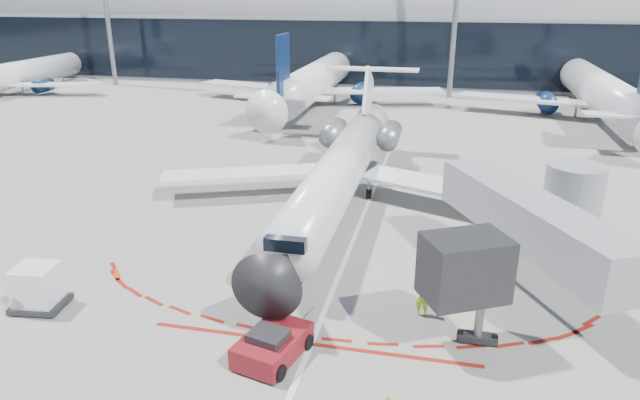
% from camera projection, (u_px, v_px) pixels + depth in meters
% --- Properties ---
extents(ground, '(260.00, 260.00, 0.00)m').
position_uv_depth(ground, '(355.00, 235.00, 34.26)').
color(ground, slate).
rests_on(ground, ground).
extents(apron_centerline, '(0.25, 40.00, 0.01)m').
position_uv_depth(apron_centerline, '(360.00, 222.00, 36.08)').
color(apron_centerline, silver).
rests_on(apron_centerline, ground).
extents(apron_stop_bar, '(14.00, 0.25, 0.01)m').
position_uv_depth(apron_stop_bar, '(311.00, 344.00, 23.74)').
color(apron_stop_bar, maroon).
rests_on(apron_stop_bar, ground).
extents(terminal_building, '(150.00, 24.15, 24.00)m').
position_uv_depth(terminal_building, '(422.00, 24.00, 90.69)').
color(terminal_building, '#9C9FA2').
rests_on(terminal_building, ground).
extents(jet_bridge, '(10.03, 15.20, 4.90)m').
position_uv_depth(jet_bridge, '(541.00, 221.00, 28.45)').
color(jet_bridge, gray).
rests_on(jet_bridge, ground).
extents(light_mast_centre, '(0.70, 0.70, 25.00)m').
position_uv_depth(light_mast_centre, '(457.00, 0.00, 72.76)').
color(light_mast_centre, gray).
rests_on(light_mast_centre, ground).
extents(regional_jet, '(25.78, 31.79, 7.96)m').
position_uv_depth(regional_jet, '(342.00, 167.00, 38.20)').
color(regional_jet, silver).
rests_on(regional_jet, ground).
extents(pushback_tug, '(2.86, 5.27, 1.34)m').
position_uv_depth(pushback_tug, '(272.00, 345.00, 22.70)').
color(pushback_tug, maroon).
rests_on(pushback_tug, ground).
extents(ramp_worker, '(0.69, 0.50, 1.77)m').
position_uv_depth(ramp_worker, '(422.00, 298.00, 25.57)').
color(ramp_worker, '#B4D516').
rests_on(ramp_worker, ground).
extents(uld_container, '(2.44, 2.14, 2.10)m').
position_uv_depth(uld_container, '(38.00, 288.00, 26.11)').
color(uld_container, black).
rests_on(uld_container, ground).
extents(safety_cone_left, '(0.39, 0.39, 0.54)m').
position_uv_depth(safety_cone_left, '(116.00, 272.00, 29.22)').
color(safety_cone_left, '#FF5B05').
rests_on(safety_cone_left, ground).
extents(bg_airliner_0, '(30.60, 32.40, 9.90)m').
position_uv_depth(bg_airliner_0, '(9.00, 57.00, 78.52)').
color(bg_airliner_0, silver).
rests_on(bg_airliner_0, ground).
extents(bg_airliner_1, '(37.28, 39.47, 12.06)m').
position_uv_depth(bg_airliner_1, '(318.00, 54.00, 71.96)').
color(bg_airliner_1, silver).
rests_on(bg_airliner_1, ground).
extents(bg_airliner_2, '(36.52, 38.66, 11.81)m').
position_uv_depth(bg_airliner_2, '(604.00, 65.00, 63.47)').
color(bg_airliner_2, silver).
rests_on(bg_airliner_2, ground).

